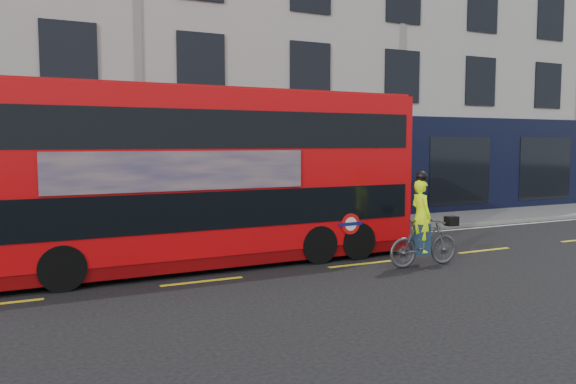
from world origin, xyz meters
TOP-DOWN VIEW (x-y plane):
  - ground at (0.00, 0.00)m, footprint 120.00×120.00m
  - pavement at (0.00, 6.50)m, footprint 60.00×3.00m
  - kerb at (0.00, 5.00)m, footprint 60.00×0.12m
  - building_terrace at (0.00, 12.94)m, footprint 50.00×10.07m
  - road_edge_line at (0.00, 4.70)m, footprint 58.00×0.10m
  - lane_dashes at (0.00, 1.50)m, footprint 58.00×0.12m
  - bus at (0.68, 3.07)m, footprint 10.46×2.53m
  - cyclist at (5.20, 0.66)m, footprint 1.92×0.64m

SIDE VIEW (x-z plane):
  - ground at x=0.00m, z-range 0.00..0.00m
  - road_edge_line at x=0.00m, z-range 0.00..0.01m
  - lane_dashes at x=0.00m, z-range 0.00..0.01m
  - pavement at x=0.00m, z-range 0.00..0.12m
  - kerb at x=0.00m, z-range 0.00..0.13m
  - cyclist at x=5.20m, z-range -0.38..1.91m
  - bus at x=0.68m, z-range 0.05..4.25m
  - building_terrace at x=0.00m, z-range -0.01..14.99m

